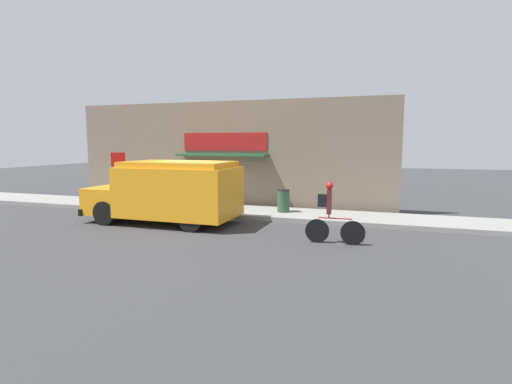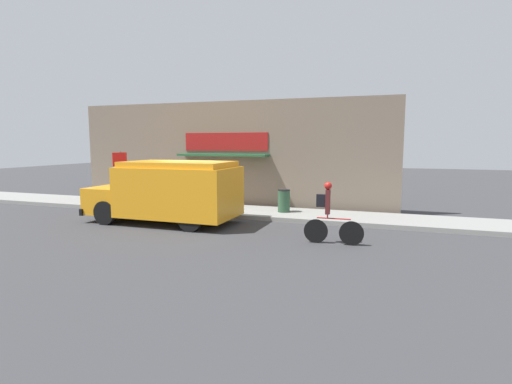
% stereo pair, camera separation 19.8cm
% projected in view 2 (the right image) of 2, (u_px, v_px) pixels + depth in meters
% --- Properties ---
extents(ground_plane, '(70.00, 70.00, 0.00)m').
position_uv_depth(ground_plane, '(198.00, 217.00, 15.66)').
color(ground_plane, '#38383A').
extents(sidewalk, '(28.00, 2.38, 0.17)m').
position_uv_depth(sidewalk, '(211.00, 210.00, 16.76)').
color(sidewalk, gray).
rests_on(sidewalk, ground_plane).
extents(storefront, '(15.02, 0.90, 4.72)m').
position_uv_depth(storefront, '(226.00, 154.00, 17.97)').
color(storefront, '#756656').
rests_on(storefront, ground_plane).
extents(school_bus, '(5.47, 2.81, 2.23)m').
position_uv_depth(school_bus, '(169.00, 191.00, 14.29)').
color(school_bus, orange).
rests_on(school_bus, ground_plane).
extents(cyclist, '(1.70, 0.21, 1.78)m').
position_uv_depth(cyclist, '(330.00, 215.00, 11.34)').
color(cyclist, black).
rests_on(cyclist, ground_plane).
extents(stop_sign_post, '(0.45, 0.45, 2.35)m').
position_uv_depth(stop_sign_post, '(120.00, 169.00, 17.46)').
color(stop_sign_post, slate).
rests_on(stop_sign_post, sidewalk).
extents(trash_bin, '(0.48, 0.48, 0.89)m').
position_uv_depth(trash_bin, '(284.00, 201.00, 15.71)').
color(trash_bin, '#2D5138').
rests_on(trash_bin, sidewalk).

